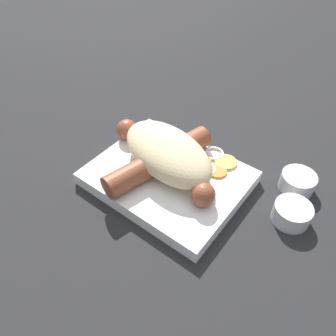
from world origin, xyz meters
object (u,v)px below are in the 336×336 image
at_px(sausage, 161,159).
at_px(condiment_cup_far, 297,183).
at_px(bread_roll, 167,152).
at_px(condiment_cup_near, 291,214).
at_px(food_tray, 168,178).

relative_size(sausage, condiment_cup_far, 4.11).
xyz_separation_m(bread_roll, condiment_cup_far, (0.17, 0.09, -0.04)).
bearing_deg(condiment_cup_near, food_tray, -164.99).
xyz_separation_m(sausage, condiment_cup_near, (0.19, 0.04, -0.03)).
relative_size(bread_roll, condiment_cup_near, 3.54).
xyz_separation_m(food_tray, bread_roll, (-0.01, 0.01, 0.04)).
distance_m(sausage, condiment_cup_near, 0.19).
relative_size(food_tray, bread_roll, 1.23).
bearing_deg(bread_roll, sausage, -126.66).
xyz_separation_m(food_tray, sausage, (-0.02, 0.00, 0.03)).
xyz_separation_m(food_tray, condiment_cup_far, (0.16, 0.11, 0.00)).
distance_m(sausage, condiment_cup_far, 0.20).
height_order(food_tray, bread_roll, bread_roll).
bearing_deg(condiment_cup_far, food_tray, -145.83).
bearing_deg(sausage, food_tray, -13.68).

